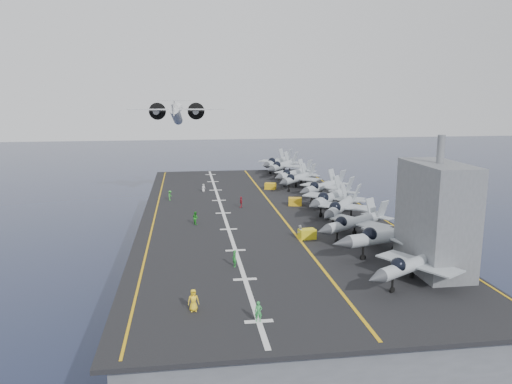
{
  "coord_description": "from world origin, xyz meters",
  "views": [
    {
      "loc": [
        -11.84,
        -79.48,
        29.68
      ],
      "look_at": [
        0.0,
        4.0,
        13.0
      ],
      "focal_mm": 35.0,
      "sensor_mm": 36.0,
      "label": 1
    }
  ],
  "objects": [
    {
      "name": "ground",
      "position": [
        0.0,
        0.0,
        0.0
      ],
      "size": [
        500.0,
        500.0,
        0.0
      ],
      "primitive_type": "plane",
      "color": "#142135",
      "rests_on": "ground"
    },
    {
      "name": "hull",
      "position": [
        0.0,
        0.0,
        5.0
      ],
      "size": [
        36.0,
        90.0,
        10.0
      ],
      "primitive_type": "cube",
      "color": "#56595E",
      "rests_on": "ground"
    },
    {
      "name": "flight_deck",
      "position": [
        0.0,
        0.0,
        10.2
      ],
      "size": [
        38.0,
        92.0,
        0.4
      ],
      "primitive_type": "cube",
      "color": "black",
      "rests_on": "hull"
    },
    {
      "name": "foul_line",
      "position": [
        3.0,
        0.0,
        10.42
      ],
      "size": [
        0.35,
        90.0,
        0.02
      ],
      "primitive_type": "cube",
      "color": "gold",
      "rests_on": "flight_deck"
    },
    {
      "name": "landing_centerline",
      "position": [
        -6.0,
        0.0,
        10.42
      ],
      "size": [
        0.5,
        90.0,
        0.02
      ],
      "primitive_type": "cube",
      "color": "silver",
      "rests_on": "flight_deck"
    },
    {
      "name": "deck_edge_port",
      "position": [
        -17.0,
        0.0,
        10.42
      ],
      "size": [
        0.25,
        90.0,
        0.02
      ],
      "primitive_type": "cube",
      "color": "gold",
      "rests_on": "flight_deck"
    },
    {
      "name": "deck_edge_stbd",
      "position": [
        18.5,
        0.0,
        10.42
      ],
      "size": [
        0.25,
        90.0,
        0.02
      ],
      "primitive_type": "cube",
      "color": "gold",
      "rests_on": "flight_deck"
    },
    {
      "name": "island_superstructure",
      "position": [
        15.0,
        -30.0,
        17.9
      ],
      "size": [
        5.0,
        10.0,
        15.0
      ],
      "primitive_type": null,
      "color": "#56595E",
      "rests_on": "flight_deck"
    },
    {
      "name": "fighter_jet_0",
      "position": [
        11.1,
        -33.59,
        12.67
      ],
      "size": [
        15.72,
        14.23,
        4.55
      ],
      "primitive_type": null,
      "color": "gray",
      "rests_on": "flight_deck"
    },
    {
      "name": "fighter_jet_1",
      "position": [
        12.52,
        -24.43,
        12.98
      ],
      "size": [
        17.02,
        13.66,
        5.15
      ],
      "primitive_type": null,
      "color": "#9DA5AC",
      "rests_on": "flight_deck"
    },
    {
      "name": "fighter_jet_2",
      "position": [
        10.64,
        -16.64,
        12.72
      ],
      "size": [
        16.07,
        14.77,
        4.64
      ],
      "primitive_type": null,
      "color": "#A2AAB1",
      "rests_on": "flight_deck"
    },
    {
      "name": "fighter_jet_3",
      "position": [
        11.42,
        -7.93,
        12.91
      ],
      "size": [
        16.03,
        17.37,
        5.02
      ],
      "primitive_type": null,
      "color": "#8F979F",
      "rests_on": "flight_deck"
    },
    {
      "name": "fighter_jet_4",
      "position": [
        11.84,
        -1.35,
        12.99
      ],
      "size": [
        17.15,
        17.82,
        5.17
      ],
      "primitive_type": null,
      "color": "#9FA6AE",
      "rests_on": "flight_deck"
    },
    {
      "name": "fighter_jet_5",
      "position": [
        13.33,
        8.99,
        12.83
      ],
      "size": [
        16.57,
        16.39,
        4.86
      ],
      "primitive_type": null,
      "color": "gray",
      "rests_on": "flight_deck"
    },
    {
      "name": "fighter_jet_6",
      "position": [
        10.81,
        19.3,
        12.72
      ],
      "size": [
        15.47,
        15.96,
        4.64
      ],
      "primitive_type": null,
      "color": "#9AA3A9",
      "rests_on": "flight_deck"
    },
    {
      "name": "fighter_jet_7",
      "position": [
        11.33,
        25.32,
        12.77
      ],
      "size": [
        15.95,
        16.18,
        4.74
      ],
      "primitive_type": null,
      "color": "gray",
      "rests_on": "flight_deck"
    },
    {
      "name": "fighter_jet_8",
      "position": [
        10.94,
        36.16,
        12.99
      ],
      "size": [
        16.56,
        17.89,
        5.17
      ],
      "primitive_type": null,
      "color": "gray",
      "rests_on": "flight_deck"
    },
    {
      "name": "tow_cart_a",
      "position": [
        4.11,
        -16.21,
        11.07
      ],
      "size": [
        2.41,
        1.75,
        1.33
      ],
      "primitive_type": null,
      "color": "gold",
      "rests_on": "flight_deck"
    },
    {
      "name": "tow_cart_b",
      "position": [
        6.93,
        4.04,
        11.09
      ],
      "size": [
        2.54,
        1.92,
        1.37
      ],
      "primitive_type": null,
      "color": "gold",
      "rests_on": "flight_deck"
    },
    {
      "name": "tow_cart_c",
      "position": [
        5.18,
        19.55,
        11.05
      ],
      "size": [
        2.52,
        2.1,
        1.29
      ],
      "primitive_type": null,
      "color": "gold",
      "rests_on": "flight_deck"
    },
    {
      "name": "crew_0",
      "position": [
        -11.51,
        -37.07,
        11.43
      ],
      "size": [
        1.3,
        0.92,
        2.07
      ],
      "primitive_type": "imported",
      "color": "yellow",
      "rests_on": "flight_deck"
    },
    {
      "name": "crew_1",
      "position": [
        -6.7,
        -25.87,
        11.36
      ],
      "size": [
        1.0,
        1.3,
        1.93
      ],
      "primitive_type": "imported",
      "color": "#268C33",
      "rests_on": "flight_deck"
    },
    {
      "name": "crew_2",
      "position": [
        -10.65,
        -6.5,
        11.38
      ],
      "size": [
        1.24,
        1.41,
        1.97
      ],
      "primitive_type": "imported",
      "color": "green",
      "rests_on": "flight_deck"
    },
    {
      "name": "crew_3",
      "position": [
        -14.9,
        11.47,
        11.31
      ],
      "size": [
        1.04,
        1.27,
        1.82
      ],
      "primitive_type": "imported",
      "color": "green",
      "rests_on": "flight_deck"
    },
    {
      "name": "crew_4",
      "position": [
        -2.63,
        3.77,
        11.35
      ],
      "size": [
        0.8,
        1.17,
        1.91
      ],
      "primitive_type": "imported",
      "color": "maroon",
      "rests_on": "flight_deck"
    },
    {
      "name": "crew_5",
      "position": [
        -8.5,
        18.78,
        11.2
      ],
      "size": [
        1.16,
        1.08,
        1.61
      ],
      "primitive_type": "imported",
      "color": "silver",
      "rests_on": "flight_deck"
    },
    {
      "name": "crew_6",
      "position": [
        -6.03,
        -40.03,
        11.32
      ],
      "size": [
        1.23,
        0.94,
        1.84
      ],
      "primitive_type": "imported",
      "color": "green",
      "rests_on": "flight_deck"
    },
    {
      "name": "crew_7",
      "position": [
        3.11,
        -16.15,
        11.36
      ],
      "size": [
        1.18,
        1.36,
        1.91
      ],
      "primitive_type": "imported",
      "color": "silver",
      "rests_on": "flight_deck"
    },
    {
      "name": "transport_plane",
      "position": [
        -14.02,
        54.49,
        24.12
      ],
      "size": [
        25.9,
        18.32,
        5.93
      ],
      "primitive_type": null,
      "color": "silver"
    },
    {
      "name": "fighter_jet_9",
      "position": [
        10.94,
        43.0,
        12.99
      ],
      "size": [
        16.56,
        17.89,
        5.17
      ],
      "primitive_type": null,
      "color": "gray",
      "rests_on": "flight_deck"
    }
  ]
}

